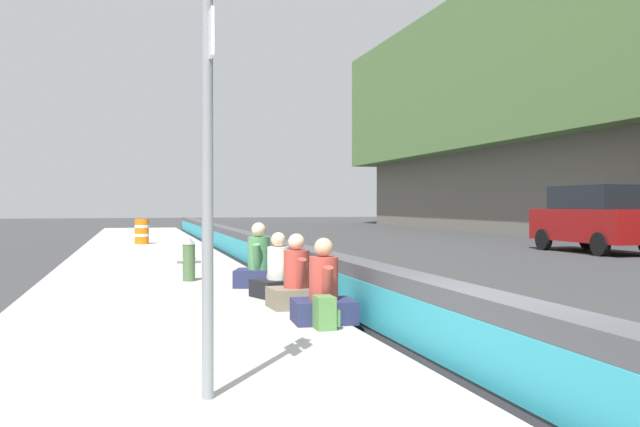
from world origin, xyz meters
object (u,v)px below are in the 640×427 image
route_sign_post (208,131)px  fire_hydrant (189,258)px  seated_person_rear (278,277)px  backpack (325,313)px  seated_person_middle (296,284)px  construction_barrel (142,231)px  seated_person_foreground (324,296)px  seated_person_far (259,267)px  parked_car_fourth (594,218)px

route_sign_post → fire_hydrant: bearing=-3.3°
seated_person_rear → backpack: seated_person_rear is taller
route_sign_post → seated_person_middle: route_sign_post is taller
seated_person_rear → construction_barrel: bearing=7.0°
backpack → construction_barrel: bearing=5.8°
seated_person_middle → construction_barrel: (17.26, 2.00, 0.14)m
route_sign_post → seated_person_foreground: size_ratio=3.33×
fire_hydrant → seated_person_middle: (-3.96, -1.25, -0.11)m
seated_person_rear → construction_barrel: (16.05, 1.98, 0.15)m
seated_person_far → seated_person_middle: bearing=-178.2°
seated_person_rear → seated_person_far: size_ratio=0.90×
seated_person_far → seated_person_rear: bearing=-177.4°
fire_hydrant → construction_barrel: 13.33m
construction_barrel → parked_car_fourth: parked_car_fourth is taller
route_sign_post → fire_hydrant: size_ratio=4.09×
seated_person_middle → seated_person_rear: (1.22, 0.02, -0.01)m
route_sign_post → seated_person_far: size_ratio=3.06×
seated_person_rear → seated_person_foreground: bearing=-178.5°
seated_person_foreground → construction_barrel: (18.58, 2.04, 0.14)m
seated_person_far → construction_barrel: 14.71m
backpack → parked_car_fourth: 17.86m
route_sign_post → backpack: route_sign_post is taller
fire_hydrant → seated_person_middle: bearing=-162.5°
seated_person_far → parked_car_fourth: 15.14m
seated_person_rear → construction_barrel: seated_person_rear is taller
seated_person_middle → parked_car_fourth: (10.51, -12.86, 0.71)m
route_sign_post → construction_barrel: (21.69, 0.26, -1.59)m
fire_hydrant → construction_barrel: bearing=3.2°
seated_person_rear → fire_hydrant: bearing=24.2°
fire_hydrant → backpack: size_ratio=2.20×
seated_person_rear → parked_car_fourth: 15.90m
seated_person_rear → backpack: 3.01m
seated_person_middle → seated_person_far: (2.68, 0.08, 0.03)m
fire_hydrant → seated_person_rear: bearing=-155.8°
route_sign_post → seated_person_rear: 6.15m
seated_person_foreground → seated_person_middle: size_ratio=1.00×
fire_hydrant → seated_person_foreground: (-5.28, -1.29, -0.11)m
backpack → parked_car_fourth: bearing=-46.4°
seated_person_middle → seated_person_far: size_ratio=0.92×
route_sign_post → seated_person_rear: route_sign_post is taller
backpack → parked_car_fourth: parked_car_fourth is taller
route_sign_post → seated_person_foreground: bearing=-29.8°
fire_hydrant → parked_car_fourth: bearing=-65.1°
seated_person_foreground → seated_person_middle: bearing=2.1°
fire_hydrant → parked_car_fourth: 15.56m
fire_hydrant → backpack: 5.87m
parked_car_fourth → backpack: bearing=133.6°
seated_person_foreground → backpack: seated_person_foreground is taller
seated_person_rear → construction_barrel: 16.17m
seated_person_foreground → seated_person_far: seated_person_far is taller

